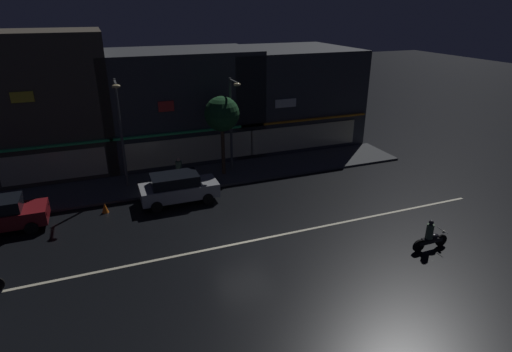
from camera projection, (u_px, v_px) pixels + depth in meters
ground_plane at (243, 243)px, 19.41m from camera, size 140.00×140.00×0.00m
lane_divider_stripe at (243, 243)px, 19.41m from camera, size 26.94×0.16×0.01m
sidewalk_far at (200, 177)px, 26.68m from camera, size 28.35×3.79×0.14m
storefront_left_block at (48, 104)px, 26.48m from camera, size 7.48×6.36×8.96m
storefront_center_block at (281, 95)px, 33.48m from camera, size 10.59×8.78×7.28m
storefront_right_block at (180, 104)px, 29.75m from camera, size 10.84×6.77×7.53m
streetlamp_west at (120, 125)px, 23.57m from camera, size 0.44×1.64×6.46m
streetlamp_mid at (232, 117)px, 26.26m from camera, size 0.44×1.64×6.04m
pedestrian_on_sidewalk at (179, 172)px, 25.07m from camera, size 0.39×0.39×1.74m
street_tree at (222, 114)px, 25.52m from camera, size 2.18×2.18×5.08m
parked_car_near_kerb at (178, 188)px, 23.17m from camera, size 4.30×1.98×1.67m
motorcycle_lead at (430, 237)px, 18.67m from camera, size 1.90×0.60×1.52m
traffic_cone at (105, 208)px, 22.15m from camera, size 0.36×0.36×0.55m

